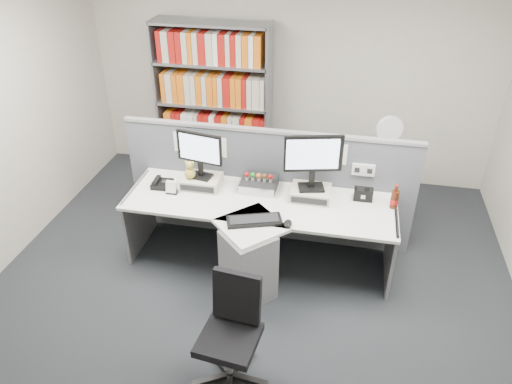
% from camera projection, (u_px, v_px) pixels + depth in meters
% --- Properties ---
extents(ground, '(5.50, 5.50, 0.00)m').
position_uv_depth(ground, '(241.00, 316.00, 4.38)').
color(ground, '#272A2E').
rests_on(ground, ground).
extents(room_shell, '(5.04, 5.54, 2.72)m').
position_uv_depth(room_shell, '(237.00, 135.00, 3.43)').
color(room_shell, beige).
rests_on(room_shell, ground).
extents(partition, '(3.00, 0.08, 1.27)m').
position_uv_depth(partition, '(268.00, 185.00, 5.07)').
color(partition, '#595D65').
rests_on(partition, ground).
extents(desk, '(2.60, 1.20, 0.72)m').
position_uv_depth(desk, '(255.00, 236.00, 4.63)').
color(desk, silver).
rests_on(desk, ground).
extents(monitor_riser_left, '(0.38, 0.31, 0.10)m').
position_uv_depth(monitor_riser_left, '(202.00, 181.00, 4.89)').
color(monitor_riser_left, '#BFB49E').
rests_on(monitor_riser_left, desk).
extents(monitor_riser_right, '(0.38, 0.31, 0.10)m').
position_uv_depth(monitor_riser_right, '(311.00, 193.00, 4.70)').
color(monitor_riser_right, '#BFB49E').
rests_on(monitor_riser_right, desk).
extents(monitor_left, '(0.47, 0.19, 0.48)m').
position_uv_depth(monitor_left, '(200.00, 151.00, 4.72)').
color(monitor_left, black).
rests_on(monitor_left, monitor_riser_left).
extents(monitor_right, '(0.54, 0.23, 0.56)m').
position_uv_depth(monitor_right, '(313.00, 158.00, 4.50)').
color(monitor_right, black).
rests_on(monitor_right, monitor_riser_right).
extents(desktop_pc, '(0.36, 0.32, 0.09)m').
position_uv_depth(desktop_pc, '(259.00, 184.00, 4.85)').
color(desktop_pc, black).
rests_on(desktop_pc, desk).
extents(figurines, '(0.29, 0.05, 0.09)m').
position_uv_depth(figurines, '(259.00, 176.00, 4.79)').
color(figurines, '#BFB49E').
rests_on(figurines, desktop_pc).
extents(keyboard, '(0.53, 0.33, 0.03)m').
position_uv_depth(keyboard, '(254.00, 220.00, 4.37)').
color(keyboard, black).
rests_on(keyboard, desk).
extents(mouse, '(0.07, 0.12, 0.04)m').
position_uv_depth(mouse, '(288.00, 224.00, 4.32)').
color(mouse, black).
rests_on(mouse, desk).
extents(desk_phone, '(0.21, 0.19, 0.08)m').
position_uv_depth(desk_phone, '(162.00, 184.00, 4.89)').
color(desk_phone, black).
rests_on(desk_phone, desk).
extents(desk_calendar, '(0.11, 0.08, 0.13)m').
position_uv_depth(desk_calendar, '(172.00, 188.00, 4.77)').
color(desk_calendar, black).
rests_on(desk_calendar, desk).
extents(plush_toy, '(0.11, 0.11, 0.19)m').
position_uv_depth(plush_toy, '(190.00, 171.00, 4.80)').
color(plush_toy, '#B29B3B').
rests_on(plush_toy, monitor_riser_left).
extents(speaker, '(0.18, 0.10, 0.12)m').
position_uv_depth(speaker, '(363.00, 194.00, 4.66)').
color(speaker, black).
rests_on(speaker, desk).
extents(cola_bottle, '(0.08, 0.08, 0.25)m').
position_uv_depth(cola_bottle, '(394.00, 199.00, 4.53)').
color(cola_bottle, '#3F190A').
rests_on(cola_bottle, desk).
extents(shelving_unit, '(1.41, 0.40, 2.00)m').
position_uv_depth(shelving_unit, '(214.00, 106.00, 6.05)').
color(shelving_unit, gray).
rests_on(shelving_unit, ground).
extents(filing_cabinet, '(0.45, 0.61, 0.70)m').
position_uv_depth(filing_cabinet, '(380.00, 185.00, 5.65)').
color(filing_cabinet, gray).
rests_on(filing_cabinet, ground).
extents(desk_fan, '(0.30, 0.19, 0.51)m').
position_uv_depth(desk_fan, '(389.00, 132.00, 5.29)').
color(desk_fan, white).
rests_on(desk_fan, filing_cabinet).
extents(office_chair, '(0.58, 0.59, 0.89)m').
position_uv_depth(office_chair, '(232.00, 329.00, 3.63)').
color(office_chair, silver).
rests_on(office_chair, ground).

